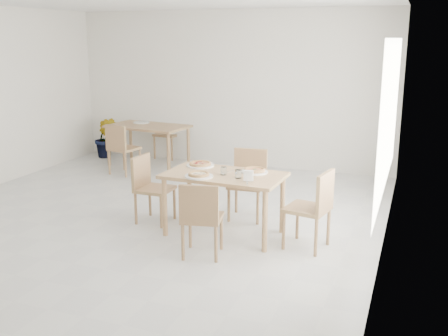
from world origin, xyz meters
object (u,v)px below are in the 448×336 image
(chair_west, at_px, (149,184))
(second_table, at_px, (148,130))
(tumbler_b, at_px, (224,171))
(chair_back_s, at_px, (121,146))
(chair_north, at_px, (248,178))
(plate_pepperoni, at_px, (200,165))
(chair_back_n, at_px, (170,130))
(pizza_margherita, at_px, (255,170))
(chair_east, at_px, (314,204))
(potted_plant, at_px, (106,138))
(plate_margherita, at_px, (255,172))
(pizza_pepperoni, at_px, (200,164))
(pizza_mushroom, at_px, (199,174))
(napkin_holder, at_px, (248,176))
(tumbler_a, at_px, (238,174))
(plate_mushroom, at_px, (199,176))
(main_table, at_px, (224,181))
(chair_south, at_px, (201,215))
(plate_empty, at_px, (141,122))

(chair_west, distance_m, second_table, 3.09)
(tumbler_b, xyz_separation_m, chair_back_s, (-2.66, 2.07, -0.29))
(chair_north, bearing_deg, tumbler_b, -99.11)
(plate_pepperoni, distance_m, chair_back_n, 3.94)
(second_table, bearing_deg, pizza_margherita, -36.69)
(chair_east, distance_m, potted_plant, 5.70)
(chair_west, relative_size, plate_margherita, 2.73)
(pizza_pepperoni, height_order, chair_back_s, chair_back_s)
(pizza_mushroom, bearing_deg, pizza_pepperoni, 111.24)
(napkin_holder, bearing_deg, chair_west, 156.79)
(pizza_mushroom, bearing_deg, second_table, 127.31)
(pizza_margherita, distance_m, tumbler_a, 0.33)
(chair_east, height_order, pizza_margherita, chair_east)
(chair_west, distance_m, plate_mushroom, 0.94)
(chair_west, relative_size, chair_back_n, 0.92)
(chair_east, distance_m, chair_back_n, 5.12)
(plate_pepperoni, bearing_deg, chair_back_s, 141.50)
(chair_west, distance_m, pizza_pepperoni, 0.73)
(chair_north, distance_m, second_table, 3.35)
(chair_back_s, relative_size, chair_back_n, 0.95)
(chair_back_n, distance_m, potted_plant, 1.27)
(main_table, distance_m, chair_back_s, 3.34)
(chair_south, bearing_deg, napkin_holder, -136.43)
(pizza_pepperoni, height_order, potted_plant, pizza_pepperoni)
(plate_margherita, relative_size, pizza_margherita, 0.98)
(plate_margherita, xyz_separation_m, tumbler_b, (-0.31, -0.23, 0.04))
(plate_margherita, bearing_deg, tumbler_a, -107.60)
(chair_south, bearing_deg, pizza_margherita, -119.53)
(main_table, xyz_separation_m, potted_plant, (-3.64, 3.10, -0.26))
(chair_south, height_order, second_table, chair_south)
(pizza_margherita, distance_m, potted_plant, 4.93)
(chair_east, height_order, tumbler_a, chair_east)
(main_table, xyz_separation_m, chair_back_s, (-2.65, 2.03, -0.15))
(chair_south, distance_m, pizza_mushroom, 0.64)
(chair_west, bearing_deg, napkin_holder, -102.25)
(chair_south, bearing_deg, potted_plant, -58.00)
(tumbler_b, height_order, napkin_holder, napkin_holder)
(pizza_mushroom, distance_m, chair_back_s, 3.33)
(chair_south, xyz_separation_m, napkin_holder, (0.36, 0.51, 0.33))
(plate_empty, bearing_deg, chair_west, -59.30)
(chair_east, bearing_deg, potted_plant, -113.11)
(second_table, bearing_deg, plate_pepperoni, -44.33)
(napkin_holder, height_order, second_table, napkin_holder)
(plate_pepperoni, height_order, pizza_margherita, pizza_margherita)
(plate_margherita, xyz_separation_m, pizza_margherita, (-0.00, -0.00, 0.02))
(chair_east, bearing_deg, tumbler_a, -76.11)
(potted_plant, bearing_deg, chair_back_n, 23.28)
(chair_south, height_order, tumbler_b, tumbler_b)
(chair_east, height_order, plate_mushroom, chair_east)
(chair_west, xyz_separation_m, plate_mushroom, (0.84, -0.34, 0.26))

